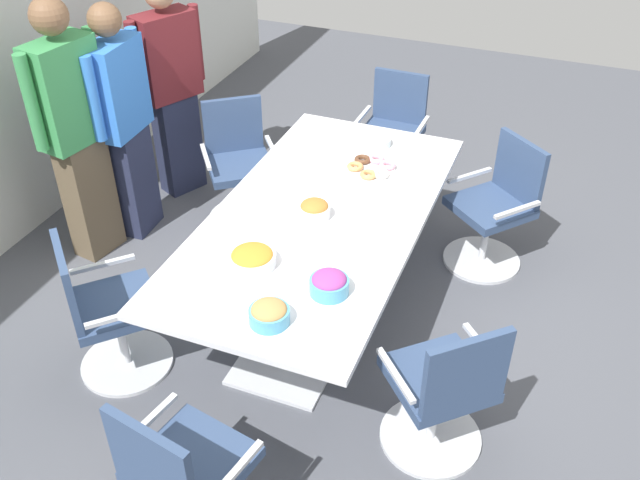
# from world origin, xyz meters

# --- Properties ---
(ground_plane) EXTENTS (10.00, 10.00, 0.01)m
(ground_plane) POSITION_xyz_m (0.00, 0.00, -0.01)
(ground_plane) COLOR #4C4F56
(conference_table) EXTENTS (2.40, 1.20, 0.75)m
(conference_table) POSITION_xyz_m (0.00, 0.00, 0.63)
(conference_table) COLOR silver
(conference_table) RESTS_ON ground
(office_chair_0) EXTENTS (0.76, 0.76, 0.91)m
(office_chair_0) POSITION_xyz_m (-0.80, -0.97, 0.41)
(office_chair_0) COLOR silver
(office_chair_0) RESTS_ON ground
(office_chair_1) EXTENTS (0.76, 0.76, 0.91)m
(office_chair_1) POSITION_xyz_m (0.93, -0.92, 0.41)
(office_chair_1) COLOR silver
(office_chair_1) RESTS_ON ground
(office_chair_2) EXTENTS (0.55, 0.55, 0.91)m
(office_chair_2) POSITION_xyz_m (1.70, 0.05, 0.41)
(office_chair_2) COLOR silver
(office_chair_2) RESTS_ON ground
(office_chair_3) EXTENTS (0.76, 0.76, 0.91)m
(office_chair_3) POSITION_xyz_m (0.80, 0.97, 0.41)
(office_chair_3) COLOR silver
(office_chair_3) RESTS_ON ground
(office_chair_4) EXTENTS (0.76, 0.76, 0.91)m
(office_chair_4) POSITION_xyz_m (-0.93, 0.92, 0.41)
(office_chair_4) COLOR silver
(office_chair_4) RESTS_ON ground
(office_chair_5) EXTENTS (0.63, 0.63, 0.91)m
(office_chair_5) POSITION_xyz_m (-1.70, -0.04, 0.41)
(office_chair_5) COLOR silver
(office_chair_5) RESTS_ON ground
(person_standing_0) EXTENTS (0.61, 0.29, 1.82)m
(person_standing_0) POSITION_xyz_m (0.03, 1.74, 0.96)
(person_standing_0) COLOR brown
(person_standing_0) RESTS_ON ground
(person_standing_1) EXTENTS (0.61, 0.24, 1.70)m
(person_standing_1) POSITION_xyz_m (0.37, 1.61, 0.88)
(person_standing_1) COLOR #232842
(person_standing_1) RESTS_ON ground
(person_standing_2) EXTENTS (0.59, 0.38, 1.69)m
(person_standing_2) POSITION_xyz_m (1.00, 1.61, 0.88)
(person_standing_2) COLOR #232842
(person_standing_2) RESTS_ON ground
(snack_bowl_candy_mix) EXTENTS (0.20, 0.20, 0.12)m
(snack_bowl_candy_mix) POSITION_xyz_m (-0.66, -0.31, 0.81)
(snack_bowl_candy_mix) COLOR #4C9EC6
(snack_bowl_candy_mix) RESTS_ON conference_table
(snack_bowl_cookies) EXTENTS (0.20, 0.20, 0.11)m
(snack_bowl_cookies) POSITION_xyz_m (-0.97, -0.12, 0.80)
(snack_bowl_cookies) COLOR #4C9EC6
(snack_bowl_cookies) RESTS_ON conference_table
(snack_bowl_chips_orange) EXTENTS (0.25, 0.25, 0.10)m
(snack_bowl_chips_orange) POSITION_xyz_m (-0.60, 0.15, 0.80)
(snack_bowl_chips_orange) COLOR white
(snack_bowl_chips_orange) RESTS_ON conference_table
(snack_bowl_pretzels) EXTENTS (0.19, 0.19, 0.11)m
(snack_bowl_pretzels) POSITION_xyz_m (-0.05, 0.01, 0.80)
(snack_bowl_pretzels) COLOR white
(snack_bowl_pretzels) RESTS_ON conference_table
(donut_platter) EXTENTS (0.32, 0.31, 0.04)m
(donut_platter) POSITION_xyz_m (0.59, -0.13, 0.77)
(donut_platter) COLOR white
(donut_platter) RESTS_ON conference_table
(plate_stack) EXTENTS (0.20, 0.20, 0.05)m
(plate_stack) POSITION_xyz_m (0.93, -0.05, 0.78)
(plate_stack) COLOR white
(plate_stack) RESTS_ON conference_table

